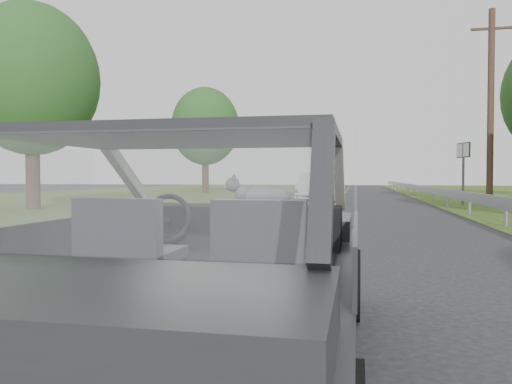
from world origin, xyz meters
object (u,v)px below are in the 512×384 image
at_px(subject_car, 208,255).
at_px(other_car, 317,187).
at_px(highway_sign, 463,174).
at_px(cat, 264,195).
at_px(utility_pole, 491,108).

height_order(subject_car, other_car, subject_car).
distance_m(other_car, highway_sign, 6.43).
height_order(subject_car, highway_sign, highway_sign).
height_order(cat, utility_pole, utility_pole).
height_order(other_car, highway_sign, highway_sign).
distance_m(cat, highway_sign, 19.35).
xyz_separation_m(subject_car, cat, (0.23, 0.62, 0.35)).
xyz_separation_m(subject_car, other_car, (-0.98, 20.78, -0.02)).
bearing_deg(utility_pole, subject_car, -108.03).
bearing_deg(utility_pole, highway_sign, -176.83).
bearing_deg(utility_pole, other_car, 169.03).
bearing_deg(highway_sign, other_car, 149.18).
distance_m(other_car, utility_pole, 8.15).
xyz_separation_m(cat, utility_pole, (6.07, 18.75, 3.00)).
height_order(highway_sign, utility_pole, utility_pole).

